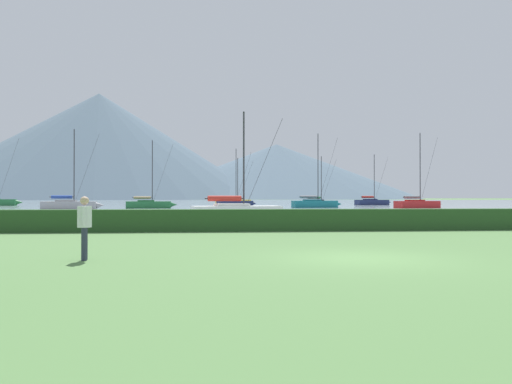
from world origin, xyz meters
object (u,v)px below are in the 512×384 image
(sailboat_slip_6, at_px, (319,203))
(person_seated_viewer, at_px, (85,223))
(sailboat_slip_4, at_px, (315,203))
(sailboat_slip_10, at_px, (418,204))
(sailboat_slip_8, at_px, (149,204))
(sailboat_slip_5, at_px, (238,211))
(sailboat_slip_11, at_px, (372,202))
(sailboat_slip_7, at_px, (70,204))
(sailboat_slip_3, at_px, (235,203))
(sailboat_slip_1, at_px, (234,202))

(sailboat_slip_6, bearing_deg, person_seated_viewer, -116.77)
(sailboat_slip_4, xyz_separation_m, sailboat_slip_10, (14.54, -3.94, -0.01))
(sailboat_slip_8, bearing_deg, sailboat_slip_5, -81.16)
(sailboat_slip_4, distance_m, sailboat_slip_11, 29.10)
(sailboat_slip_5, xyz_separation_m, sailboat_slip_7, (-20.24, 31.24, 0.06))
(sailboat_slip_3, distance_m, sailboat_slip_8, 18.41)
(sailboat_slip_7, bearing_deg, sailboat_slip_5, -62.86)
(sailboat_slip_10, height_order, person_seated_viewer, sailboat_slip_10)
(sailboat_slip_4, relative_size, sailboat_slip_10, 1.02)
(sailboat_slip_1, distance_m, sailboat_slip_5, 64.93)
(sailboat_slip_1, height_order, sailboat_slip_8, sailboat_slip_1)
(sailboat_slip_1, bearing_deg, sailboat_slip_10, -61.86)
(sailboat_slip_1, bearing_deg, sailboat_slip_5, -105.65)
(sailboat_slip_5, relative_size, person_seated_viewer, 4.70)
(sailboat_slip_3, relative_size, person_seated_viewer, 5.10)
(sailboat_slip_1, height_order, sailboat_slip_4, sailboat_slip_1)
(sailboat_slip_1, height_order, sailboat_slip_11, sailboat_slip_1)
(sailboat_slip_5, distance_m, sailboat_slip_8, 39.41)
(sailboat_slip_11, bearing_deg, person_seated_viewer, -123.21)
(sailboat_slip_6, height_order, sailboat_slip_7, sailboat_slip_7)
(sailboat_slip_7, bearing_deg, sailboat_slip_3, 35.27)
(sailboat_slip_6, distance_m, sailboat_slip_7, 42.72)
(sailboat_slip_6, xyz_separation_m, sailboat_slip_11, (13.50, 11.52, 0.05))
(sailboat_slip_3, height_order, sailboat_slip_8, sailboat_slip_8)
(sailboat_slip_3, xyz_separation_m, sailboat_slip_10, (26.23, -15.11, 0.07))
(sailboat_slip_3, xyz_separation_m, sailboat_slip_7, (-22.44, -19.54, 0.07))
(sailboat_slip_5, bearing_deg, sailboat_slip_8, 93.93)
(sailboat_slip_7, height_order, sailboat_slip_11, sailboat_slip_7)
(sailboat_slip_11, relative_size, person_seated_viewer, 6.23)
(sailboat_slip_1, bearing_deg, sailboat_slip_11, -16.43)
(sailboat_slip_4, relative_size, sailboat_slip_6, 1.28)
(sailboat_slip_3, distance_m, sailboat_slip_6, 15.01)
(sailboat_slip_4, xyz_separation_m, sailboat_slip_6, (3.28, 12.26, -0.07))
(sailboat_slip_10, height_order, sailboat_slip_11, sailboat_slip_10)
(sailboat_slip_3, bearing_deg, sailboat_slip_5, -107.94)
(sailboat_slip_7, relative_size, sailboat_slip_11, 1.02)
(sailboat_slip_1, xyz_separation_m, sailboat_slip_4, (11.35, -25.27, -0.01))
(sailboat_slip_7, height_order, person_seated_viewer, sailboat_slip_7)
(sailboat_slip_5, height_order, sailboat_slip_10, sailboat_slip_10)
(sailboat_slip_7, xyz_separation_m, person_seated_viewer, (15.11, -53.60, 0.32))
(sailboat_slip_7, bearing_deg, sailboat_slip_8, 29.63)
(sailboat_slip_3, xyz_separation_m, sailboat_slip_11, (28.47, 12.61, 0.07))
(sailboat_slip_6, xyz_separation_m, sailboat_slip_8, (-28.09, -14.01, 0.02))
(person_seated_viewer, bearing_deg, sailboat_slip_6, 65.36)
(sailboat_slip_5, xyz_separation_m, person_seated_viewer, (-5.13, -22.36, 0.38))
(sailboat_slip_5, relative_size, sailboat_slip_11, 0.75)
(sailboat_slip_3, xyz_separation_m, sailboat_slip_4, (11.69, -11.17, 0.08))
(sailboat_slip_7, bearing_deg, sailboat_slip_11, 26.49)
(sailboat_slip_3, relative_size, sailboat_slip_7, 0.80)
(sailboat_slip_11, bearing_deg, sailboat_slip_5, -126.37)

